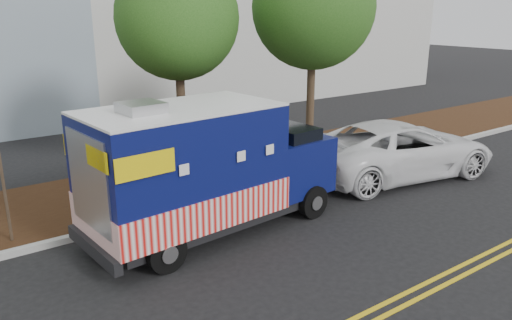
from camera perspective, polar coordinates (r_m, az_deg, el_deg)
ground at (r=11.83m, az=-7.13°, el=-8.64°), size 120.00×120.00×0.00m
curb at (r=12.95m, az=-10.14°, el=-6.09°), size 120.00×0.18×0.15m
mulch_strip at (r=14.75m, az=-13.71°, el=-3.41°), size 120.00×4.00×0.15m
tree_b at (r=14.70m, az=-8.98°, el=15.68°), size 3.49×3.49×6.57m
tree_c at (r=16.41m, az=6.57°, el=16.91°), size 3.88×3.88×7.06m
sign_post at (r=12.09m, az=-26.74°, el=-3.69°), size 0.06×0.06×2.40m
food_truck at (r=11.48m, az=-6.02°, el=-1.43°), size 6.39×2.83×3.28m
white_car at (r=16.25m, az=16.01°, el=1.23°), size 6.68×3.97×1.74m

